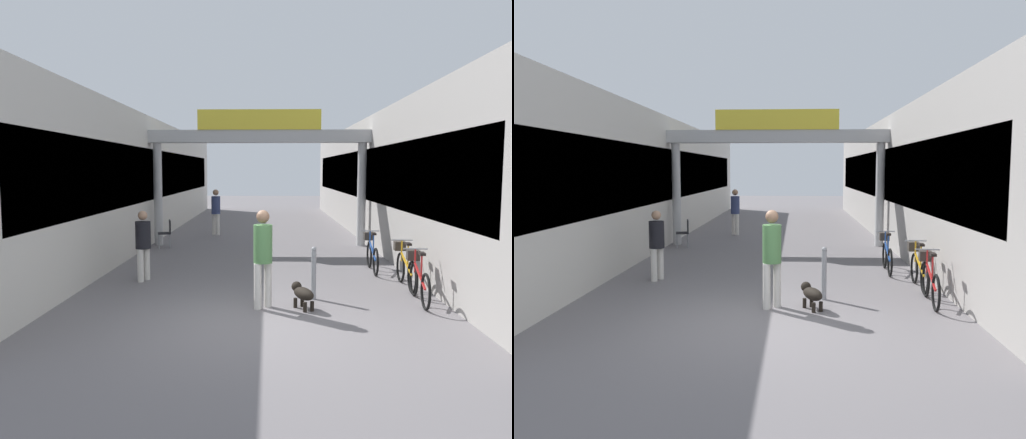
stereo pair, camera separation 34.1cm
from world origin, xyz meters
TOP-DOWN VIEW (x-y plane):
  - ground_plane at (0.00, 0.00)m, footprint 80.00×80.00m
  - storefront_left at (-5.09, 11.00)m, footprint 3.00×26.00m
  - storefront_right at (5.09, 11.00)m, footprint 3.00×26.00m
  - arcade_sign_gateway at (0.00, 8.52)m, footprint 7.40×0.47m
  - pedestrian_with_dog at (0.20, 1.01)m, footprint 0.48×0.48m
  - pedestrian_companion at (-2.51, 3.16)m, footprint 0.44×0.44m
  - pedestrian_carrying_crate at (-1.70, 11.10)m, footprint 0.48×0.48m
  - dog_on_leash at (0.91, 0.97)m, footprint 0.48×0.65m
  - bicycle_red_nearest at (3.15, 1.55)m, footprint 0.46×1.69m
  - bicycle_orange_second at (3.23, 2.76)m, footprint 0.46×1.69m
  - bicycle_blue_third at (2.86, 4.42)m, footprint 0.46×1.69m
  - bollard_post_metal at (1.17, 1.65)m, footprint 0.10×0.10m
  - cafe_chair_black_nearer at (-2.96, 7.95)m, footprint 0.49×0.49m

SIDE VIEW (x-z plane):
  - ground_plane at x=0.00m, z-range 0.00..0.00m
  - dog_on_leash at x=0.91m, z-range 0.05..0.51m
  - bicycle_red_nearest at x=3.15m, z-range -0.05..0.93m
  - bicycle_orange_second at x=3.23m, z-range -0.05..0.93m
  - bicycle_blue_third at x=2.86m, z-range -0.05..0.93m
  - bollard_post_metal at x=1.17m, z-range 0.01..1.03m
  - cafe_chair_black_nearer at x=-2.96m, z-range 0.10..0.99m
  - pedestrian_companion at x=-2.51m, z-range 0.11..1.69m
  - pedestrian_carrying_crate at x=-1.70m, z-range 0.13..1.88m
  - pedestrian_with_dog at x=0.20m, z-range 0.14..1.92m
  - storefront_left at x=-5.09m, z-range 0.00..4.25m
  - storefront_right at x=5.09m, z-range 0.00..4.25m
  - arcade_sign_gateway at x=0.00m, z-range 0.95..5.37m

